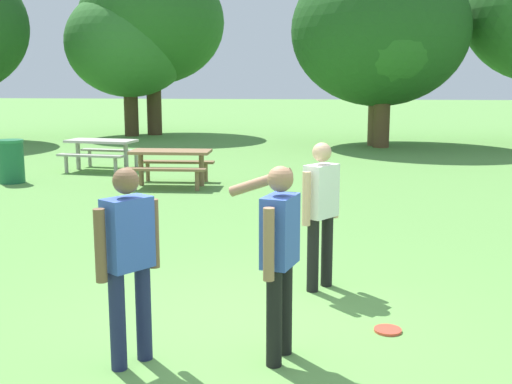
{
  "coord_description": "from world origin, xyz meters",
  "views": [
    {
      "loc": [
        0.58,
        -5.52,
        2.35
      ],
      "look_at": [
        -0.18,
        1.84,
        1.0
      ],
      "focal_mm": 44.83,
      "sensor_mm": 36.0,
      "label": 1
    }
  ],
  "objects": [
    {
      "name": "tree_broad_center",
      "position": [
        -6.95,
        19.15,
        3.57
      ],
      "size": [
        4.87,
        4.87,
        5.66
      ],
      "color": "#4C3823",
      "rests_on": "ground"
    },
    {
      "name": "frisbee",
      "position": [
        1.22,
        0.2,
        0.01
      ],
      "size": [
        0.26,
        0.26,
        0.03
      ],
      "primitive_type": "cylinder",
      "color": "#E04733",
      "rests_on": "ground"
    },
    {
      "name": "trash_can_further_along",
      "position": [
        -6.28,
        7.88,
        0.48
      ],
      "size": [
        0.59,
        0.59,
        0.96
      ],
      "color": "#1E663D",
      "rests_on": "ground"
    },
    {
      "name": "person_bystander",
      "position": [
        0.24,
        -0.49,
        0.96
      ],
      "size": [
        0.64,
        0.74,
        1.64
      ],
      "color": "black",
      "rests_on": "ground"
    },
    {
      "name": "ground_plane",
      "position": [
        0.0,
        0.0,
        0.0
      ],
      "size": [
        120.0,
        120.0,
        0.0
      ],
      "primitive_type": "plane",
      "color": "#609947"
    },
    {
      "name": "person_catcher",
      "position": [
        0.58,
        1.37,
        0.94
      ],
      "size": [
        0.4,
        0.51,
        1.64
      ],
      "color": "black",
      "rests_on": "ground"
    },
    {
      "name": "picnic_table_far",
      "position": [
        -4.93,
        9.94,
        0.56
      ],
      "size": [
        1.89,
        1.66,
        0.77
      ],
      "color": "#B2ADA3",
      "rests_on": "ground"
    },
    {
      "name": "picnic_table_near",
      "position": [
        -2.66,
        7.87,
        0.56
      ],
      "size": [
        1.74,
        1.46,
        0.77
      ],
      "color": "olive",
      "rests_on": "ground"
    },
    {
      "name": "tree_slender_mid",
      "position": [
        2.41,
        16.62,
        3.82
      ],
      "size": [
        5.89,
        5.89,
        6.34
      ],
      "color": "brown",
      "rests_on": "ground"
    },
    {
      "name": "person_thrower",
      "position": [
        -0.95,
        -0.7,
        0.94
      ],
      "size": [
        0.4,
        0.51,
        1.64
      ],
      "color": "#1E234C",
      "rests_on": "ground"
    },
    {
      "name": "tree_back_left",
      "position": [
        2.51,
        16.02,
        3.56
      ],
      "size": [
        4.59,
        4.59,
        5.54
      ],
      "color": "brown",
      "rests_on": "ground"
    },
    {
      "name": "tree_far_right",
      "position": [
        -6.17,
        19.76,
        4.4
      ],
      "size": [
        5.68,
        5.68,
        6.84
      ],
      "color": "#4C3823",
      "rests_on": "ground"
    }
  ]
}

